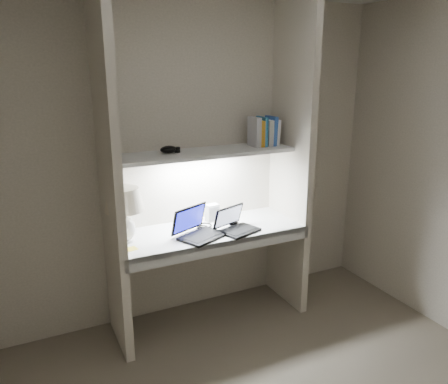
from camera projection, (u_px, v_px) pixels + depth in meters
back_wall at (195, 162)px, 3.47m from camera, size 3.20×0.01×2.50m
alcove_panel_left at (110, 179)px, 2.93m from camera, size 0.06×0.55×2.50m
alcove_panel_right at (291, 160)px, 3.54m from camera, size 0.06×0.55×2.50m
desk at (210, 231)px, 3.38m from camera, size 1.40×0.55×0.04m
desk_apron at (224, 247)px, 3.16m from camera, size 1.46×0.03×0.10m
shelf at (204, 153)px, 3.29m from camera, size 1.40×0.36×0.03m
strip_light at (204, 156)px, 3.30m from camera, size 0.60×0.04×0.02m
table_lamp at (124, 206)px, 3.05m from camera, size 0.27×0.27×0.40m
laptop_main at (197, 230)px, 3.22m from camera, size 0.41×0.39×0.22m
laptop_netbook at (236, 225)px, 3.33m from camera, size 0.35×0.33×0.18m
speaker at (212, 213)px, 3.53m from camera, size 0.11×0.08×0.14m
mouse at (233, 223)px, 3.46m from camera, size 0.10×0.07×0.03m
cable_coil at (205, 225)px, 3.43m from camera, size 0.14×0.14×0.01m
sticky_note at (132, 249)px, 3.00m from camera, size 0.09×0.09×0.00m
book_row at (264, 132)px, 3.49m from camera, size 0.22×0.15×0.23m
shelf_box at (115, 148)px, 3.09m from camera, size 0.07×0.06×0.11m
shelf_gadget at (169, 149)px, 3.20m from camera, size 0.14×0.10×0.05m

